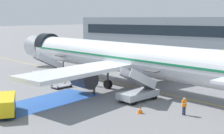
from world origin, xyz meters
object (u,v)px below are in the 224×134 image
Objects in this scene: airliner at (119,57)px; ground_crew_2 at (184,105)px; service_van_0 at (4,104)px; traffic_cone_1 at (140,110)px; boarding_stairs_aft at (138,92)px; ground_crew_1 at (93,78)px; ground_crew_0 at (94,86)px; baggage_cart at (62,86)px; boarding_stairs_forward at (49,71)px.

airliner is 15.47m from ground_crew_2.
service_van_0 reaches higher than traffic_cone_1.
boarding_stairs_aft reaches higher than ground_crew_1.
ground_crew_0 is (1.25, -6.60, -2.76)m from airliner.
service_van_0 is 16.88m from ground_crew_2.
ground_crew_1 is at bearing 159.09° from airliner.
ground_crew_0 is (-5.77, -0.89, 0.02)m from boarding_stairs_aft.
boarding_stairs_aft reaches higher than ground_crew_2.
ground_crew_1 reaches higher than traffic_cone_1.
ground_crew_0 reaches higher than baggage_cart.
ground_crew_2 is at bearing 3.87° from baggage_cart.
service_van_0 is 12.06m from baggage_cart.
service_van_0 is at bearing -171.22° from airliner.
boarding_stairs_aft is 3.16× the size of ground_crew_0.
baggage_cart is at bearing 155.17° from airliner.
airliner reaches higher than baggage_cart.
airliner is 9.46m from boarding_stairs_aft.
airliner is 12.13m from boarding_stairs_forward.
ground_crew_0 is 2.52× the size of traffic_cone_1.
airliner is 4.70m from ground_crew_1.
airliner reaches higher than ground_crew_2.
baggage_cart is (-4.42, 11.19, -0.81)m from service_van_0.
boarding_stairs_forward is 9.57m from ground_crew_1.
traffic_cone_1 is at bearing -125.64° from airliner.
baggage_cart is 4.23m from ground_crew_1.
traffic_cone_1 is (21.22, -6.67, -0.65)m from boarding_stairs_forward.
traffic_cone_1 is (11.65, -6.22, -0.68)m from ground_crew_1.
boarding_stairs_forward is at bearing 112.80° from airliner.
boarding_stairs_forward reaches higher than traffic_cone_1.
baggage_cart is at bearing 57.42° from service_van_0.
boarding_stairs_forward is at bearing 73.34° from service_van_0.
ground_crew_1 reaches higher than baggage_cart.
service_van_0 is 12.81m from traffic_cone_1.
traffic_cone_1 is at bearing -5.22° from baggage_cart.
boarding_stairs_aft is at bearing 0.00° from boarding_stairs_forward.
baggage_cart is 5.70m from ground_crew_0.
boarding_stairs_aft is at bearing 116.81° from ground_crew_2.
service_van_0 reaches higher than ground_crew_2.
service_van_0 reaches higher than baggage_cart.
boarding_stairs_forward is 22.25m from traffic_cone_1.
ground_crew_2 is (13.27, 10.43, -0.11)m from service_van_0.
boarding_stairs_aft is at bearing 57.44° from ground_crew_1.
airliner reaches higher than traffic_cone_1.
boarding_stairs_aft is 3.29× the size of ground_crew_2.
ground_crew_0 reaches higher than ground_crew_2.
boarding_stairs_forward is 3.16× the size of ground_crew_0.
boarding_stairs_forward is 18.69m from boarding_stairs_aft.
service_van_0 is (0.02, -17.84, -2.69)m from airliner.
airliner is 17.44× the size of baggage_cart.
ground_crew_1 is at bearing 6.02° from boarding_stairs_forward.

